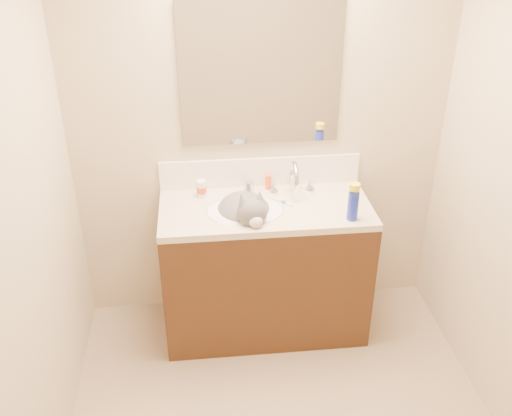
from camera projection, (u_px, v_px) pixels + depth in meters
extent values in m
cube|color=#C4B291|center=(260.00, 124.00, 3.27)|extent=(2.20, 0.04, 2.50)
cube|color=#C4B291|center=(1.00, 257.00, 2.09)|extent=(0.04, 2.50, 2.50)
cube|color=#3D2311|center=(265.00, 271.00, 3.45)|extent=(1.20, 0.55, 0.82)
cube|color=beige|center=(266.00, 209.00, 3.24)|extent=(1.20, 0.55, 0.04)
ellipsoid|color=white|center=(245.00, 221.00, 3.22)|extent=(0.45, 0.36, 0.14)
cylinder|color=silver|center=(292.00, 182.00, 3.37)|extent=(0.04, 0.04, 0.11)
torus|color=silver|center=(294.00, 178.00, 3.29)|extent=(0.03, 0.20, 0.20)
cylinder|color=silver|center=(296.00, 189.00, 3.23)|extent=(0.03, 0.03, 0.06)
cone|color=silver|center=(274.00, 187.00, 3.37)|extent=(0.06, 0.06, 0.06)
cone|color=silver|center=(310.00, 185.00, 3.40)|extent=(0.06, 0.06, 0.06)
ellipsoid|color=#565456|center=(244.00, 214.00, 3.23)|extent=(0.38, 0.41, 0.23)
ellipsoid|color=#565456|center=(252.00, 213.00, 3.05)|extent=(0.19, 0.18, 0.16)
ellipsoid|color=#565456|center=(248.00, 212.00, 3.13)|extent=(0.14, 0.14, 0.14)
cone|color=#565456|center=(242.00, 200.00, 3.02)|extent=(0.09, 0.09, 0.10)
cone|color=#565456|center=(260.00, 197.00, 3.04)|extent=(0.09, 0.09, 0.10)
ellipsoid|color=silver|center=(256.00, 222.00, 3.01)|extent=(0.08, 0.07, 0.06)
ellipsoid|color=silver|center=(250.00, 223.00, 3.13)|extent=(0.13, 0.10, 0.14)
sphere|color=pink|center=(257.00, 224.00, 2.98)|extent=(0.02, 0.02, 0.02)
cylinder|color=#565456|center=(269.00, 222.00, 3.29)|extent=(0.15, 0.24, 0.04)
cube|color=white|center=(260.00, 172.00, 3.41)|extent=(1.20, 0.02, 0.18)
cube|color=white|center=(261.00, 75.00, 3.12)|extent=(0.90, 0.02, 0.80)
cylinder|color=white|center=(201.00, 189.00, 3.31)|extent=(0.06, 0.06, 0.10)
cylinder|color=#D34523|center=(201.00, 189.00, 3.31)|extent=(0.07, 0.07, 0.04)
cylinder|color=#B7B7BC|center=(249.00, 186.00, 3.37)|extent=(0.07, 0.07, 0.07)
cylinder|color=#EE591C|center=(268.00, 182.00, 3.39)|extent=(0.04, 0.04, 0.09)
cube|color=white|center=(284.00, 202.00, 3.26)|extent=(0.09, 0.10, 0.01)
cube|color=#5A80C0|center=(284.00, 202.00, 3.26)|extent=(0.03, 0.03, 0.01)
cylinder|color=#1A2BB6|center=(353.00, 206.00, 3.06)|extent=(0.08, 0.08, 0.16)
cylinder|color=yellow|center=(355.00, 187.00, 3.00)|extent=(0.08, 0.08, 0.04)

